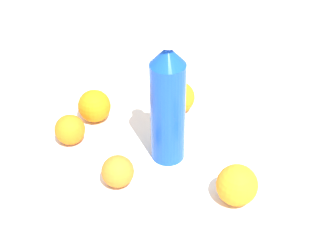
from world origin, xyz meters
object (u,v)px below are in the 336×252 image
Objects in this scene: orange_3 at (237,185)px; orange_4 at (94,106)px; water_bottle at (168,104)px; orange_0 at (179,97)px; orange_1 at (70,130)px; orange_2 at (118,171)px.

orange_4 is (-0.21, -0.35, -0.00)m from orange_3.
water_bottle reaches higher than orange_0.
orange_4 is at bearing 154.00° from water_bottle.
orange_4 reaches higher than orange_1.
orange_2 is at bearing -17.49° from orange_0.
orange_0 reaches higher than orange_2.
water_bottle is 3.62× the size of orange_3.
orange_3 is at bearing 88.28° from orange_2.
orange_1 is at bearing -54.76° from orange_0.
orange_3 reaches higher than orange_2.
water_bottle reaches higher than orange_1.
water_bottle is at bearing -125.89° from orange_3.
orange_0 is 1.17× the size of orange_2.
orange_3 is 0.40m from orange_4.
orange_0 and orange_4 have the same top height.
orange_3 is at bearing 58.87° from orange_4.
orange_3 is (0.01, 0.24, 0.01)m from orange_2.
orange_2 is 0.81× the size of orange_3.
orange_4 is at bearing -121.13° from orange_3.
orange_1 is 0.18m from orange_2.
orange_1 is (-0.01, -0.22, -0.10)m from water_bottle.
orange_1 is 1.02× the size of orange_2.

